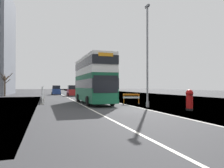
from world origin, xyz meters
TOP-DOWN VIEW (x-y plane):
  - ground at (0.52, 0.09)m, footprint 140.00×280.00m
  - double_decker_bus at (-1.30, 7.37)m, footprint 2.90×10.32m
  - lamppost_foreground at (2.76, 1.93)m, footprint 0.29×0.70m
  - red_pillar_postbox at (4.68, -1.73)m, footprint 0.60×0.60m
  - roadworks_barrier at (2.50, 5.29)m, footprint 1.83×0.87m
  - construction_site_fence at (-6.81, 14.70)m, footprint 0.44×13.80m
  - car_oncoming_near at (-1.22, 27.24)m, footprint 2.09×4.23m
  - car_receding_mid at (-4.09, 34.70)m, footprint 2.03×4.13m
  - bare_tree_far_verge_near at (-14.06, 29.83)m, footprint 2.82×3.08m
  - bare_tree_far_verge_mid at (-15.66, 48.44)m, footprint 2.20×2.41m

SIDE VIEW (x-z plane):
  - ground at x=0.52m, z-range -0.10..0.00m
  - roadworks_barrier at x=2.50m, z-range 0.16..1.32m
  - construction_site_fence at x=-6.81m, z-range -0.05..1.88m
  - red_pillar_postbox at x=4.68m, z-range 0.08..1.79m
  - car_receding_mid at x=-4.09m, z-range -0.07..2.06m
  - car_oncoming_near at x=-1.22m, z-range -0.07..2.07m
  - bare_tree_far_verge_mid at x=-15.66m, z-range -0.23..5.07m
  - bare_tree_far_verge_near at x=-14.06m, z-range 0.10..5.18m
  - double_decker_bus at x=-1.30m, z-range 0.16..5.36m
  - lamppost_foreground at x=2.76m, z-range -0.24..9.42m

